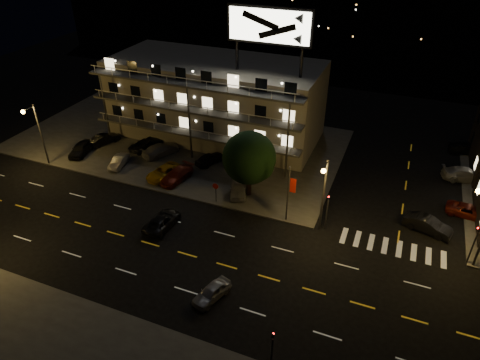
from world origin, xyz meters
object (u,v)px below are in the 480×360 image
at_px(side_car_0, 428,225).
at_px(road_car_west, 162,221).
at_px(tree, 249,159).
at_px(lot_car_2, 164,172).
at_px(road_car_east, 212,292).
at_px(lot_car_4, 238,188).
at_px(lot_car_7, 161,149).

xyz_separation_m(side_car_0, road_car_west, (-24.74, -9.22, -0.11)).
distance_m(tree, lot_car_2, 11.29).
bearing_deg(side_car_0, road_car_east, 150.48).
bearing_deg(lot_car_4, tree, -6.22).
bearing_deg(road_car_west, side_car_0, -156.95).
height_order(tree, road_car_west, tree).
bearing_deg(tree, side_car_0, 2.27).
xyz_separation_m(lot_car_2, lot_car_7, (-3.21, 4.68, 0.09)).
bearing_deg(lot_car_7, tree, -174.63).
relative_size(side_car_0, road_car_east, 1.26).
xyz_separation_m(tree, road_car_west, (-6.01, -8.48, -3.98)).
bearing_deg(road_car_west, tree, -122.73).
xyz_separation_m(lot_car_2, road_car_west, (4.60, -8.09, -0.15)).
bearing_deg(side_car_0, lot_car_7, 99.68).
height_order(lot_car_4, road_car_west, lot_car_4).
bearing_deg(side_car_0, lot_car_4, 108.85).
bearing_deg(lot_car_2, side_car_0, 15.77).
relative_size(lot_car_2, road_car_west, 0.99).
relative_size(lot_car_4, road_car_west, 0.91).
xyz_separation_m(tree, side_car_0, (18.72, 0.74, -3.87)).
xyz_separation_m(lot_car_2, side_car_0, (29.34, 1.13, -0.03)).
height_order(lot_car_2, side_car_0, side_car_0).
relative_size(tree, lot_car_7, 1.48).
bearing_deg(road_car_east, lot_car_2, 149.69).
distance_m(lot_car_7, road_car_west, 14.97).
height_order(lot_car_4, lot_car_7, lot_car_7).
xyz_separation_m(lot_car_4, side_car_0, (19.82, 1.02, -0.11)).
xyz_separation_m(lot_car_7, side_car_0, (32.54, -3.55, -0.13)).
height_order(lot_car_4, road_car_east, lot_car_4).
xyz_separation_m(lot_car_4, road_car_east, (3.72, -14.85, -0.25)).
distance_m(lot_car_2, lot_car_4, 9.52).
distance_m(lot_car_2, side_car_0, 29.36).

